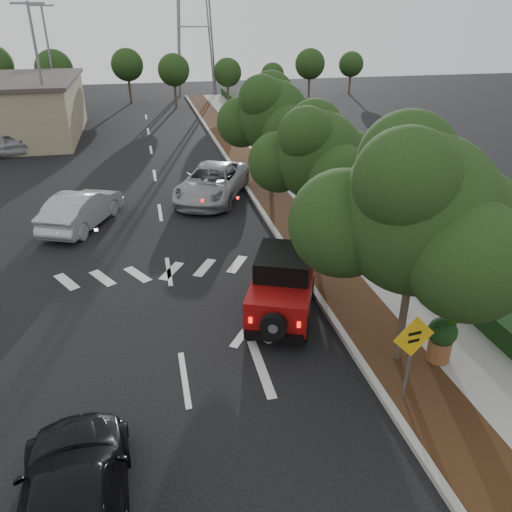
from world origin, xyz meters
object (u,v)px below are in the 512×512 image
object	(u,v)px
red_jeep	(283,283)
speed_hump_sign	(412,347)
silver_suv_ahead	(212,183)
black_suv_oncoming	(73,505)

from	to	relation	value
red_jeep	speed_hump_sign	size ratio (longest dim) A/B	1.80
silver_suv_ahead	black_suv_oncoming	size ratio (longest dim) A/B	1.20
red_jeep	black_suv_oncoming	world-z (taller)	red_jeep
silver_suv_ahead	speed_hump_sign	size ratio (longest dim) A/B	2.57
red_jeep	silver_suv_ahead	size ratio (longest dim) A/B	0.70
black_suv_oncoming	red_jeep	bearing A→B (deg)	-133.85
black_suv_oncoming	speed_hump_sign	world-z (taller)	speed_hump_sign
black_suv_oncoming	speed_hump_sign	distance (m)	7.55
silver_suv_ahead	black_suv_oncoming	world-z (taller)	silver_suv_ahead
red_jeep	silver_suv_ahead	xyz separation A→B (m)	(-0.61, 10.94, -0.20)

